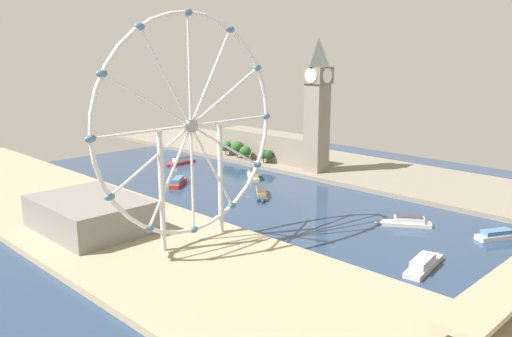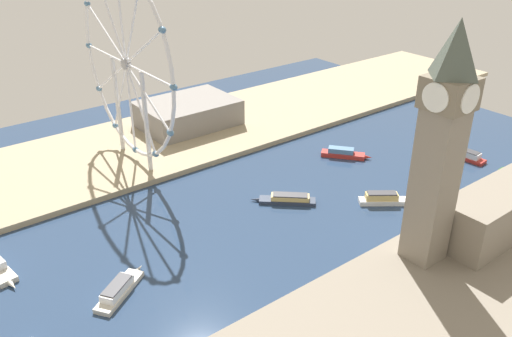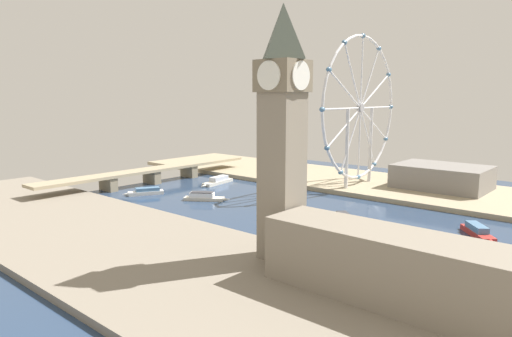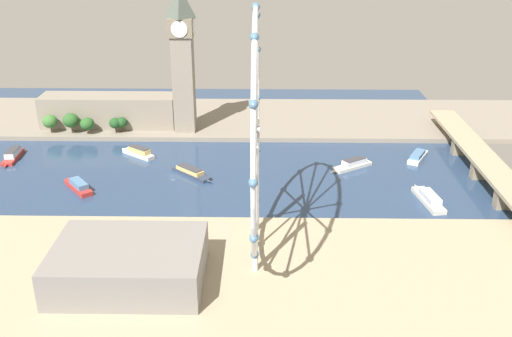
# 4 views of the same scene
# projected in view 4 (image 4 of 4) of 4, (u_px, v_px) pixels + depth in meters

# --- Properties ---
(ground_plane) EXTENTS (370.56, 370.56, 0.00)m
(ground_plane) POSITION_uv_depth(u_px,v_px,m) (172.00, 176.00, 333.63)
(ground_plane) COLOR navy
(riverbank_left) EXTENTS (90.00, 520.00, 3.00)m
(riverbank_left) POSITION_uv_depth(u_px,v_px,m) (193.00, 118.00, 425.11)
(riverbank_left) COLOR gray
(riverbank_left) RESTS_ON ground_plane
(riverbank_right) EXTENTS (90.00, 520.00, 3.00)m
(riverbank_right) POSITION_uv_depth(u_px,v_px,m) (136.00, 271.00, 240.96)
(riverbank_right) COLOR tan
(riverbank_right) RESTS_ON ground_plane
(clock_tower) EXTENTS (16.87, 16.87, 95.23)m
(clock_tower) POSITION_uv_depth(u_px,v_px,m) (182.00, 58.00, 377.80)
(clock_tower) COLOR gray
(clock_tower) RESTS_ON riverbank_left
(parliament_block) EXTENTS (22.00, 92.18, 21.51)m
(parliament_block) POSITION_uv_depth(u_px,v_px,m) (109.00, 110.00, 401.86)
(parliament_block) COLOR gray
(parliament_block) RESTS_ON riverbank_left
(tree_row_embankment) EXTENTS (12.25, 56.27, 13.70)m
(tree_row_embankment) POSITION_uv_depth(u_px,v_px,m) (81.00, 122.00, 388.16)
(tree_row_embankment) COLOR #513823
(tree_row_embankment) RESTS_ON riverbank_left
(ferris_wheel) EXTENTS (102.37, 3.20, 104.58)m
(ferris_wheel) POSITION_uv_depth(u_px,v_px,m) (256.00, 134.00, 233.68)
(ferris_wheel) COLOR silver
(ferris_wheel) RESTS_ON riverbank_right
(riverside_hall) EXTENTS (42.72, 58.80, 15.78)m
(riverside_hall) POSITION_uv_depth(u_px,v_px,m) (129.00, 264.00, 228.69)
(riverside_hall) COLOR gray
(riverside_hall) RESTS_ON riverbank_right
(river_bridge) EXTENTS (182.56, 16.67, 11.40)m
(river_bridge) POSITION_uv_depth(u_px,v_px,m) (486.00, 164.00, 327.40)
(river_bridge) COLOR tan
(river_bridge) RESTS_ON ground_plane
(tour_boat_0) EXTENTS (29.37, 8.70, 5.49)m
(tour_boat_0) POSITION_uv_depth(u_px,v_px,m) (13.00, 155.00, 357.00)
(tour_boat_0) COLOR #B22D28
(tour_boat_0) RESTS_ON ground_plane
(tour_boat_1) EXTENTS (20.24, 26.92, 5.36)m
(tour_boat_1) POSITION_uv_depth(u_px,v_px,m) (353.00, 164.00, 343.81)
(tour_boat_1) COLOR beige
(tour_boat_1) RESTS_ON ground_plane
(tour_boat_2) EXTENTS (25.22, 21.58, 5.39)m
(tour_boat_2) POSITION_uv_depth(u_px,v_px,m) (78.00, 186.00, 316.31)
(tour_boat_2) COLOR #B22D28
(tour_boat_2) RESTS_ON ground_plane
(tour_boat_3) EXTENTS (24.73, 26.50, 4.60)m
(tour_boat_3) POSITION_uv_depth(u_px,v_px,m) (191.00, 172.00, 333.73)
(tour_boat_3) COLOR #2D384C
(tour_boat_3) RESTS_ON ground_plane
(tour_boat_4) EXTENTS (34.96, 11.47, 5.46)m
(tour_boat_4) POSITION_uv_depth(u_px,v_px,m) (429.00, 198.00, 301.88)
(tour_boat_4) COLOR beige
(tour_boat_4) RESTS_ON ground_plane
(tour_boat_5) EXTENTS (20.07, 24.62, 6.06)m
(tour_boat_5) POSITION_uv_depth(u_px,v_px,m) (138.00, 152.00, 360.87)
(tour_boat_5) COLOR white
(tour_boat_5) RESTS_ON ground_plane
(tour_boat_6) EXTENTS (25.89, 16.96, 4.72)m
(tour_boat_6) POSITION_uv_depth(u_px,v_px,m) (418.00, 156.00, 356.13)
(tour_boat_6) COLOR white
(tour_boat_6) RESTS_ON ground_plane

